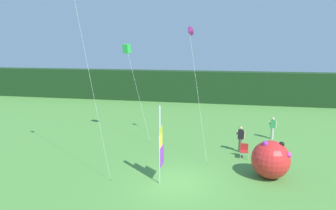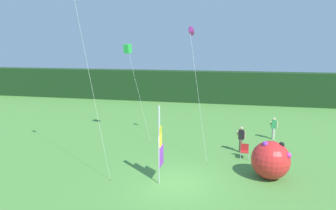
{
  "view_description": "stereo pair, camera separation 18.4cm",
  "coord_description": "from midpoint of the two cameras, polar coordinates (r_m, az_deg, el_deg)",
  "views": [
    {
      "loc": [
        2.58,
        -14.12,
        6.83
      ],
      "look_at": [
        -0.87,
        2.48,
        3.55
      ],
      "focal_mm": 32.12,
      "sensor_mm": 36.0,
      "label": 1
    },
    {
      "loc": [
        2.76,
        -14.09,
        6.83
      ],
      "look_at": [
        -0.87,
        2.48,
        3.55
      ],
      "focal_mm": 32.12,
      "sensor_mm": 36.0,
      "label": 2
    }
  ],
  "objects": [
    {
      "name": "ground_plane",
      "position": [
        15.9,
        1.53,
        -14.51
      ],
      "size": [
        120.0,
        120.0,
        0.0
      ],
      "primitive_type": "plane",
      "color": "#518E3D"
    },
    {
      "name": "banner_flag",
      "position": [
        15.38,
        -1.15,
        -7.58
      ],
      "size": [
        0.06,
        1.03,
        4.06
      ],
      "color": "#B7B7BC",
      "rests_on": "ground"
    },
    {
      "name": "person_near_banner",
      "position": [
        20.4,
        13.93,
        -6.22
      ],
      "size": [
        0.55,
        0.48,
        1.73
      ],
      "color": "brown",
      "rests_on": "ground"
    },
    {
      "name": "distant_treeline",
      "position": [
        38.01,
        8.25,
        3.43
      ],
      "size": [
        80.0,
        2.4,
        3.87
      ],
      "primitive_type": "cube",
      "color": "#193819",
      "rests_on": "ground"
    },
    {
      "name": "inflatable_balloon",
      "position": [
        16.91,
        19.19,
        -9.81
      ],
      "size": [
        2.02,
        2.02,
        2.07
      ],
      "color": "red",
      "rests_on": "ground"
    },
    {
      "name": "kite_green_box_0",
      "position": [
        22.77,
        -7.42,
        10.48
      ],
      "size": [
        2.34,
        1.53,
        7.06
      ],
      "color": "brown",
      "rests_on": "ground"
    },
    {
      "name": "folding_chair",
      "position": [
        19.54,
        14.6,
        -8.29
      ],
      "size": [
        0.51,
        0.51,
        0.89
      ],
      "color": "#BCBCC1",
      "rests_on": "ground"
    },
    {
      "name": "person_mid_field",
      "position": [
        23.93,
        19.61,
        -4.09
      ],
      "size": [
        0.55,
        0.48,
        1.66
      ],
      "color": "#B7B2A3",
      "rests_on": "ground"
    },
    {
      "name": "kite_magenta_delta_1",
      "position": [
        20.43,
        4.49,
        13.6
      ],
      "size": [
        1.97,
        3.68,
        8.18
      ],
      "color": "brown",
      "rests_on": "ground"
    }
  ]
}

